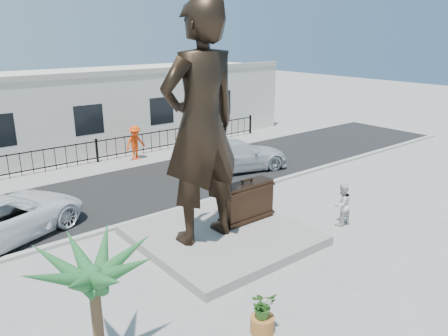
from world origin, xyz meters
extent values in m
plane|color=#9E9991|center=(0.00, 0.00, 0.00)|extent=(100.00, 100.00, 0.00)
cube|color=black|center=(0.00, 8.00, 0.01)|extent=(40.00, 7.00, 0.01)
cube|color=#A5A399|center=(0.00, 4.50, 0.06)|extent=(40.00, 0.25, 0.12)
cube|color=#9E9991|center=(0.00, 12.00, 0.01)|extent=(40.00, 2.50, 0.02)
cube|color=gray|center=(-0.50, 1.50, 0.15)|extent=(5.20, 5.20, 0.30)
cube|color=black|center=(0.00, 12.80, 0.60)|extent=(22.00, 0.10, 1.20)
cube|color=silver|center=(0.00, 17.00, 2.20)|extent=(28.00, 7.00, 4.40)
imported|color=black|center=(-1.24, 1.57, 3.99)|extent=(2.69, 1.77, 7.38)
cube|color=black|center=(0.76, 1.67, 1.00)|extent=(1.98, 0.63, 1.39)
imported|color=silver|center=(3.57, -0.28, 0.79)|extent=(0.79, 0.63, 1.57)
imported|color=white|center=(-6.19, 6.07, 0.79)|extent=(6.21, 4.52, 1.57)
imported|color=silver|center=(4.87, 7.09, 0.79)|extent=(5.73, 3.43, 1.56)
imported|color=#FA450D|center=(1.87, 11.99, 0.95)|extent=(1.31, 0.89, 1.86)
cylinder|color=#A7642C|center=(-2.73, -2.80, 0.20)|extent=(0.56, 0.56, 0.40)
imported|color=#2F5C1E|center=(-2.73, -2.80, 0.72)|extent=(0.65, 0.59, 0.65)
camera|label=1|loc=(-8.79, -8.92, 6.67)|focal=35.00mm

